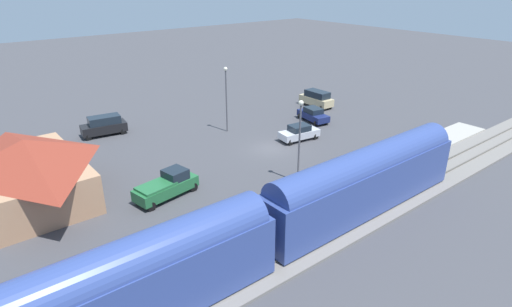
% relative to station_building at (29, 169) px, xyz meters
% --- Properties ---
extents(ground_plane, '(200.00, 200.00, 0.00)m').
position_rel_station_building_xyz_m(ground_plane, '(-4.00, -22.00, -2.70)').
color(ground_plane, '#424247').
extents(railway_track, '(4.80, 70.00, 0.30)m').
position_rel_station_building_xyz_m(railway_track, '(-18.00, -22.00, -2.60)').
color(railway_track, slate).
rests_on(railway_track, ground).
extents(platform, '(3.20, 46.00, 0.30)m').
position_rel_station_building_xyz_m(platform, '(-14.00, -22.00, -2.55)').
color(platform, '#A8A399').
rests_on(platform, ground).
extents(station_building, '(12.63, 8.15, 5.19)m').
position_rel_station_building_xyz_m(station_building, '(0.00, 0.00, 0.00)').
color(station_building, tan).
rests_on(station_building, ground).
extents(pedestrian_on_platform, '(0.36, 0.36, 1.71)m').
position_rel_station_building_xyz_m(pedestrian_on_platform, '(-14.69, -20.65, -1.42)').
color(pedestrian_on_platform, '#333338').
rests_on(pedestrian_on_platform, platform).
extents(pedestrian_waiting_far, '(0.36, 0.36, 1.71)m').
position_rel_station_building_xyz_m(pedestrian_waiting_far, '(-14.67, -22.12, -1.42)').
color(pedestrian_waiting_far, brown).
rests_on(pedestrian_waiting_far, platform).
extents(sedan_silver, '(2.45, 4.71, 1.74)m').
position_rel_station_building_xyz_m(sedan_silver, '(-3.93, -26.10, -1.82)').
color(sedan_silver, silver).
rests_on(sedan_silver, ground).
extents(pickup_green, '(2.87, 5.66, 2.14)m').
position_rel_station_building_xyz_m(pickup_green, '(-6.47, -8.62, -1.67)').
color(pickup_green, '#236638').
rests_on(pickup_green, ground).
extents(sedan_navy, '(4.74, 2.83, 1.74)m').
position_rel_station_building_xyz_m(sedan_navy, '(-0.37, -31.95, -1.82)').
color(sedan_navy, navy).
rests_on(sedan_navy, ground).
extents(suv_black, '(2.60, 5.12, 2.22)m').
position_rel_station_building_xyz_m(suv_black, '(11.09, -9.91, -1.55)').
color(suv_black, black).
rests_on(suv_black, ground).
extents(suv_tan, '(4.92, 2.45, 2.22)m').
position_rel_station_building_xyz_m(suv_tan, '(3.81, -36.90, -1.55)').
color(suv_tan, '#C6B284').
rests_on(suv_tan, ground).
extents(light_pole_near_platform, '(0.44, 0.44, 7.46)m').
position_rel_station_building_xyz_m(light_pole_near_platform, '(-11.20, -18.92, 2.02)').
color(light_pole_near_platform, '#515156').
rests_on(light_pole_near_platform, ground).
extents(light_pole_lot_center, '(0.44, 0.44, 7.54)m').
position_rel_station_building_xyz_m(light_pole_lot_center, '(3.34, -21.50, 2.06)').
color(light_pole_lot_center, '#515156').
rests_on(light_pole_lot_center, ground).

